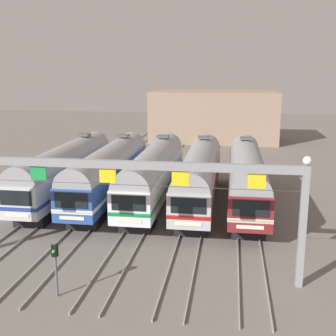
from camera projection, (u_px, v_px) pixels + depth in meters
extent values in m
plane|color=slate|center=(154.00, 202.00, 37.32)|extent=(160.00, 160.00, 0.00)
cube|color=gray|center=(112.00, 159.00, 54.92)|extent=(0.07, 70.00, 0.15)
cube|color=gray|center=(123.00, 159.00, 54.71)|extent=(0.07, 70.00, 0.15)
cube|color=gray|center=(142.00, 160.00, 54.36)|extent=(0.07, 70.00, 0.15)
cube|color=gray|center=(153.00, 160.00, 54.15)|extent=(0.07, 70.00, 0.15)
cube|color=gray|center=(172.00, 161.00, 53.80)|extent=(0.07, 70.00, 0.15)
cube|color=gray|center=(184.00, 161.00, 53.60)|extent=(0.07, 70.00, 0.15)
cube|color=gray|center=(204.00, 162.00, 53.24)|extent=(0.07, 70.00, 0.15)
cube|color=gray|center=(216.00, 162.00, 53.04)|extent=(0.07, 70.00, 0.15)
cube|color=gray|center=(236.00, 163.00, 52.69)|extent=(0.07, 70.00, 0.15)
cube|color=gray|center=(248.00, 163.00, 52.48)|extent=(0.07, 70.00, 0.15)
cube|color=silver|center=(66.00, 174.00, 37.94)|extent=(2.85, 18.00, 2.35)
cube|color=navy|center=(66.00, 178.00, 38.02)|extent=(2.88, 18.02, 0.28)
cylinder|color=gray|center=(65.00, 161.00, 37.68)|extent=(2.74, 17.64, 2.74)
cube|color=black|center=(16.00, 198.00, 29.13)|extent=(2.28, 0.06, 1.03)
cube|color=silver|center=(17.00, 215.00, 29.41)|extent=(1.71, 0.05, 0.24)
cube|color=black|center=(36.00, 216.00, 32.24)|extent=(2.28, 2.60, 1.05)
cube|color=black|center=(90.00, 176.00, 44.39)|extent=(2.28, 2.60, 1.05)
cube|color=#4C4C51|center=(84.00, 135.00, 42.20)|extent=(1.10, 1.10, 0.20)
cube|color=#284C9E|center=(109.00, 175.00, 37.38)|extent=(2.85, 18.00, 2.35)
cube|color=white|center=(109.00, 179.00, 37.46)|extent=(2.88, 18.02, 0.28)
cylinder|color=gray|center=(109.00, 162.00, 37.12)|extent=(2.74, 17.64, 2.74)
cube|color=black|center=(71.00, 201.00, 28.58)|extent=(2.28, 0.06, 1.03)
cube|color=silver|center=(72.00, 218.00, 28.85)|extent=(1.71, 0.05, 0.24)
cube|color=black|center=(86.00, 218.00, 31.68)|extent=(2.28, 2.60, 1.05)
cube|color=black|center=(127.00, 177.00, 43.84)|extent=(2.28, 2.60, 1.05)
cube|color=#4C4C51|center=(123.00, 136.00, 41.64)|extent=(1.10, 1.10, 0.20)
cube|color=white|center=(154.00, 177.00, 36.82)|extent=(2.85, 18.00, 2.35)
cube|color=#198C4C|center=(154.00, 181.00, 36.90)|extent=(2.88, 18.02, 0.28)
cylinder|color=gray|center=(153.00, 163.00, 36.56)|extent=(2.74, 17.64, 2.74)
cube|color=black|center=(129.00, 203.00, 28.02)|extent=(2.28, 0.06, 1.03)
cube|color=silver|center=(129.00, 221.00, 28.29)|extent=(1.71, 0.05, 0.24)
cube|color=black|center=(138.00, 221.00, 31.12)|extent=(2.28, 2.60, 1.05)
cube|color=black|center=(165.00, 178.00, 43.28)|extent=(2.28, 2.60, 1.05)
cube|color=#4C4C51|center=(163.00, 136.00, 41.08)|extent=(1.10, 1.10, 0.20)
cube|color=#B2B5BA|center=(199.00, 179.00, 36.27)|extent=(2.85, 18.00, 2.35)
cube|color=#B21E1E|center=(199.00, 183.00, 36.34)|extent=(2.88, 18.02, 0.28)
cylinder|color=gray|center=(200.00, 165.00, 36.01)|extent=(2.74, 17.64, 2.74)
cube|color=black|center=(188.00, 206.00, 27.46)|extent=(2.28, 0.06, 1.03)
cube|color=silver|center=(188.00, 224.00, 27.73)|extent=(1.71, 0.05, 0.24)
cube|color=black|center=(192.00, 224.00, 30.57)|extent=(2.28, 2.60, 1.05)
cube|color=black|center=(204.00, 180.00, 42.72)|extent=(2.28, 2.60, 1.05)
cube|color=#4C4C51|center=(204.00, 137.00, 40.53)|extent=(1.10, 1.10, 0.20)
cube|color=maroon|center=(247.00, 180.00, 35.71)|extent=(2.85, 18.00, 2.35)
cube|color=beige|center=(246.00, 184.00, 35.79)|extent=(2.88, 18.02, 0.28)
cylinder|color=gray|center=(247.00, 166.00, 35.45)|extent=(2.74, 17.64, 2.74)
cube|color=black|center=(251.00, 209.00, 26.90)|extent=(2.28, 0.06, 1.03)
cube|color=silver|center=(250.00, 227.00, 27.17)|extent=(1.71, 0.05, 0.24)
cube|color=black|center=(248.00, 226.00, 30.01)|extent=(2.28, 2.60, 1.05)
cube|color=black|center=(244.00, 181.00, 42.16)|extent=(2.28, 2.60, 1.05)
cube|color=#4C4C51|center=(246.00, 138.00, 39.97)|extent=(1.10, 1.10, 0.20)
cube|color=gray|center=(302.00, 228.00, 22.12)|extent=(0.36, 0.36, 6.50)
cube|color=gray|center=(107.00, 164.00, 22.91)|extent=(20.39, 0.32, 0.44)
cube|color=#198C3F|center=(38.00, 173.00, 23.61)|extent=(0.90, 0.08, 0.80)
cube|color=yellow|center=(108.00, 175.00, 23.05)|extent=(0.90, 0.08, 0.80)
cube|color=yellow|center=(180.00, 178.00, 22.49)|extent=(0.90, 0.08, 0.80)
cube|color=yellow|center=(257.00, 181.00, 21.93)|extent=(0.90, 0.08, 0.80)
sphere|color=white|center=(307.00, 161.00, 21.34)|extent=(0.44, 0.44, 0.44)
cylinder|color=#3F382D|center=(108.00, 184.00, 23.15)|extent=(20.39, 0.03, 0.03)
cylinder|color=#59595E|center=(56.00, 270.00, 21.49)|extent=(0.12, 0.12, 2.81)
cube|color=black|center=(55.00, 250.00, 21.25)|extent=(0.28, 0.24, 0.60)
sphere|color=green|center=(54.00, 252.00, 21.12)|extent=(0.18, 0.18, 0.18)
cube|color=gray|center=(214.00, 116.00, 68.91)|extent=(19.65, 10.00, 7.87)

